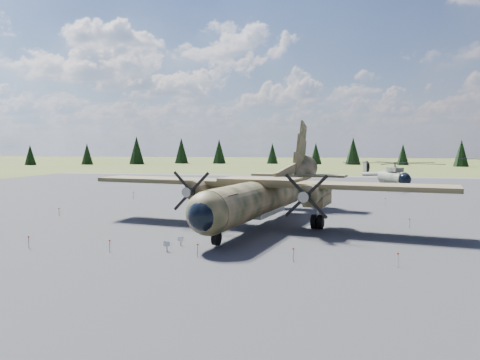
# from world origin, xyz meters

# --- Properties ---
(ground) EXTENTS (500.00, 500.00, 0.00)m
(ground) POSITION_xyz_m (0.00, 0.00, 0.00)
(ground) COLOR brown
(ground) RESTS_ON ground
(apron) EXTENTS (120.00, 120.00, 0.04)m
(apron) POSITION_xyz_m (0.00, 10.00, 0.00)
(apron) COLOR slate
(apron) RESTS_ON ground
(transport_plane) EXTENTS (31.84, 28.66, 10.49)m
(transport_plane) POSITION_xyz_m (4.16, -0.29, 3.01)
(transport_plane) COLOR #313A1F
(transport_plane) RESTS_ON ground
(helicopter_near) EXTENTS (22.46, 22.46, 4.31)m
(helicopter_near) POSITION_xyz_m (19.49, 39.92, 3.06)
(helicopter_near) COLOR slate
(helicopter_near) RESTS_ON ground
(info_placard_left) EXTENTS (0.45, 0.19, 0.70)m
(info_placard_left) POSITION_xyz_m (-0.41, -12.56, 0.46)
(info_placard_left) COLOR gray
(info_placard_left) RESTS_ON ground
(info_placard_right) EXTENTS (0.42, 0.21, 0.64)m
(info_placard_right) POSITION_xyz_m (-0.13, -10.59, 0.42)
(info_placard_right) COLOR gray
(info_placard_right) RESTS_ON ground
(barrier_fence) EXTENTS (33.12, 29.62, 0.85)m
(barrier_fence) POSITION_xyz_m (-0.46, -0.08, 0.51)
(barrier_fence) COLOR silver
(barrier_fence) RESTS_ON ground
(treeline) EXTENTS (302.34, 295.79, 10.98)m
(treeline) POSITION_xyz_m (4.71, -1.10, 4.80)
(treeline) COLOR black
(treeline) RESTS_ON ground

